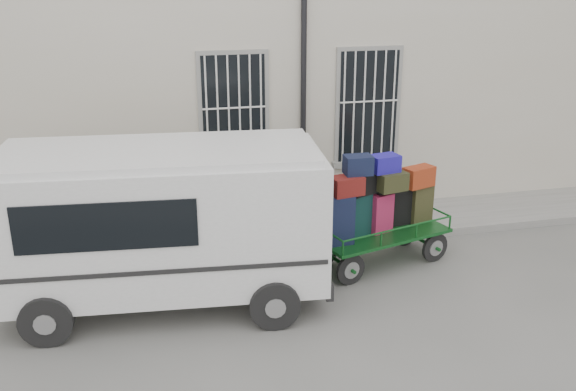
{
  "coord_description": "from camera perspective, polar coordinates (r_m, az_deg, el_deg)",
  "views": [
    {
      "loc": [
        -2.17,
        -8.96,
        4.85
      ],
      "look_at": [
        0.19,
        1.0,
        1.22
      ],
      "focal_mm": 40.0,
      "sensor_mm": 36.0,
      "label": 1
    }
  ],
  "objects": [
    {
      "name": "luggage_cart",
      "position": [
        10.92,
        8.03,
        -1.13
      ],
      "size": [
        2.76,
        1.63,
        2.03
      ],
      "rotation": [
        0.0,
        0.0,
        0.28
      ],
      "color": "black",
      "rests_on": "ground"
    },
    {
      "name": "ground",
      "position": [
        10.42,
        0.25,
        -8.21
      ],
      "size": [
        80.0,
        80.0,
        0.0
      ],
      "primitive_type": "plane",
      "color": "#63635E",
      "rests_on": "ground"
    },
    {
      "name": "sidewalk",
      "position": [
        12.33,
        -2.15,
        -3.26
      ],
      "size": [
        24.0,
        1.7,
        0.15
      ],
      "primitive_type": "cube",
      "color": "gray",
      "rests_on": "ground"
    },
    {
      "name": "building",
      "position": [
        14.74,
        -4.87,
        12.26
      ],
      "size": [
        24.0,
        5.15,
        6.0
      ],
      "color": "beige",
      "rests_on": "ground"
    },
    {
      "name": "van",
      "position": [
        9.63,
        -11.23,
        -1.9
      ],
      "size": [
        5.0,
        2.55,
        2.43
      ],
      "rotation": [
        0.0,
        0.0,
        -0.09
      ],
      "color": "white",
      "rests_on": "ground"
    }
  ]
}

